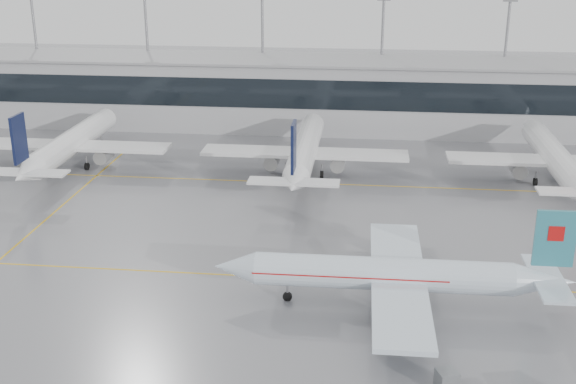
# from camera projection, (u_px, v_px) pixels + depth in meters

# --- Properties ---
(ground) EXTENTS (320.00, 320.00, 0.00)m
(ground) POSITION_uv_depth(u_px,v_px,m) (275.00, 277.00, 73.53)
(ground) COLOR gray
(ground) RESTS_ON ground
(taxi_line_main) EXTENTS (120.00, 0.25, 0.01)m
(taxi_line_main) POSITION_uv_depth(u_px,v_px,m) (275.00, 277.00, 73.53)
(taxi_line_main) COLOR gold
(taxi_line_main) RESTS_ON ground
(taxi_line_north) EXTENTS (120.00, 0.25, 0.01)m
(taxi_line_north) POSITION_uv_depth(u_px,v_px,m) (302.00, 183.00, 101.63)
(taxi_line_north) COLOR gold
(taxi_line_north) RESTS_ON ground
(taxi_line_cross) EXTENTS (0.25, 60.00, 0.01)m
(taxi_line_cross) POSITION_uv_depth(u_px,v_px,m) (54.00, 213.00, 90.71)
(taxi_line_cross) COLOR gold
(taxi_line_cross) RESTS_ON ground
(terminal) EXTENTS (180.00, 15.00, 12.00)m
(terminal) POSITION_uv_depth(u_px,v_px,m) (319.00, 94.00, 129.59)
(terminal) COLOR #A0A1A4
(terminal) RESTS_ON ground
(terminal_glass) EXTENTS (180.00, 0.20, 5.00)m
(terminal_glass) POSITION_uv_depth(u_px,v_px,m) (316.00, 95.00, 122.01)
(terminal_glass) COLOR black
(terminal_glass) RESTS_ON ground
(terminal_roof) EXTENTS (182.00, 16.00, 0.40)m
(terminal_roof) POSITION_uv_depth(u_px,v_px,m) (319.00, 60.00, 127.51)
(terminal_roof) COLOR gray
(terminal_roof) RESTS_ON ground
(light_masts) EXTENTS (156.40, 1.00, 22.60)m
(light_masts) POSITION_uv_depth(u_px,v_px,m) (322.00, 48.00, 132.75)
(light_masts) COLOR gray
(light_masts) RESTS_ON ground
(air_canada_jet) EXTENTS (33.33, 25.72, 10.15)m
(air_canada_jet) POSITION_uv_depth(u_px,v_px,m) (397.00, 276.00, 66.76)
(air_canada_jet) COLOR silver
(air_canada_jet) RESTS_ON ground
(parked_jet_b) EXTENTS (29.64, 36.96, 11.72)m
(parked_jet_b) POSITION_uv_depth(u_px,v_px,m) (71.00, 143.00, 107.50)
(parked_jet_b) COLOR white
(parked_jet_b) RESTS_ON ground
(parked_jet_c) EXTENTS (29.64, 36.96, 11.72)m
(parked_jet_c) POSITION_uv_depth(u_px,v_px,m) (305.00, 150.00, 103.84)
(parked_jet_c) COLOR white
(parked_jet_c) RESTS_ON ground
(parked_jet_d) EXTENTS (29.64, 36.96, 11.72)m
(parked_jet_d) POSITION_uv_depth(u_px,v_px,m) (555.00, 158.00, 100.18)
(parked_jet_d) COLOR white
(parked_jet_d) RESTS_ON ground
(gse_unit) EXTENTS (1.94, 1.88, 1.53)m
(gse_unit) POSITION_uv_depth(u_px,v_px,m) (447.00, 380.00, 55.22)
(gse_unit) COLOR slate
(gse_unit) RESTS_ON ground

